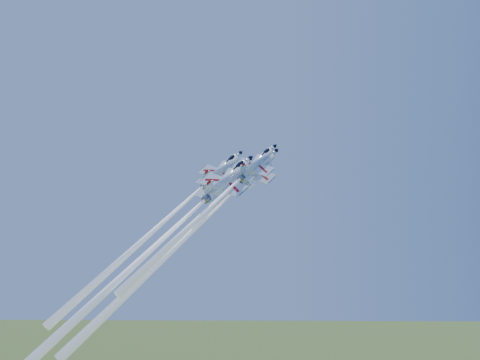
{
  "coord_description": "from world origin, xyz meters",
  "views": [
    {
      "loc": [
        1.78,
        -122.01,
        91.26
      ],
      "look_at": [
        0.0,
        0.0,
        96.72
      ],
      "focal_mm": 40.0,
      "sensor_mm": 36.0,
      "label": 1
    }
  ],
  "objects_px": {
    "jet_right": "(212,205)",
    "jet_slot": "(150,250)",
    "jet_lead": "(194,229)",
    "jet_left": "(165,220)"
  },
  "relations": [
    {
      "from": "jet_left",
      "to": "jet_right",
      "type": "relative_size",
      "value": 1.18
    },
    {
      "from": "jet_left",
      "to": "jet_right",
      "type": "height_order",
      "value": "jet_right"
    },
    {
      "from": "jet_right",
      "to": "jet_lead",
      "type": "bearing_deg",
      "value": 159.61
    },
    {
      "from": "jet_lead",
      "to": "jet_slot",
      "type": "height_order",
      "value": "jet_lead"
    },
    {
      "from": "jet_right",
      "to": "jet_slot",
      "type": "relative_size",
      "value": 0.71
    },
    {
      "from": "jet_lead",
      "to": "jet_right",
      "type": "xyz_separation_m",
      "value": [
        4.22,
        -5.42,
        5.13
      ]
    },
    {
      "from": "jet_left",
      "to": "jet_slot",
      "type": "relative_size",
      "value": 0.84
    },
    {
      "from": "jet_lead",
      "to": "jet_slot",
      "type": "relative_size",
      "value": 0.98
    },
    {
      "from": "jet_left",
      "to": "jet_slot",
      "type": "xyz_separation_m",
      "value": [
        -0.64,
        -13.26,
        -5.18
      ]
    },
    {
      "from": "jet_left",
      "to": "jet_lead",
      "type": "bearing_deg",
      "value": 34.2
    }
  ]
}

